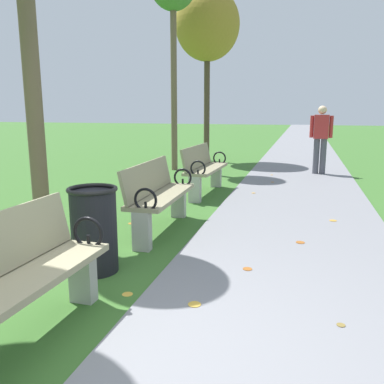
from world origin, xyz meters
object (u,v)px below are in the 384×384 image
(park_bench_1, at_px, (11,281))
(park_bench_3, at_px, (204,168))
(tree_4, at_px, (207,26))
(park_bench_2, at_px, (158,195))
(trash_bin, at_px, (94,229))
(pedestrian_walking, at_px, (321,136))

(park_bench_1, height_order, park_bench_3, same)
(tree_4, bearing_deg, park_bench_3, -77.24)
(park_bench_1, xyz_separation_m, park_bench_2, (-0.00, 2.76, 0.00))
(park_bench_3, distance_m, trash_bin, 3.88)
(park_bench_1, distance_m, park_bench_3, 5.22)
(park_bench_2, relative_size, park_bench_3, 1.00)
(park_bench_1, relative_size, park_bench_2, 1.00)
(park_bench_3, xyz_separation_m, tree_4, (-1.10, 4.85, 3.44))
(park_bench_1, relative_size, park_bench_3, 1.00)
(trash_bin, bearing_deg, park_bench_2, 84.05)
(trash_bin, bearing_deg, park_bench_3, 87.82)
(pedestrian_walking, bearing_deg, park_bench_3, -126.01)
(tree_4, height_order, trash_bin, tree_4)
(park_bench_2, bearing_deg, park_bench_3, 90.00)
(park_bench_1, distance_m, park_bench_2, 2.76)
(tree_4, bearing_deg, pedestrian_walking, -30.04)
(park_bench_2, height_order, trash_bin, park_bench_2)
(tree_4, distance_m, trash_bin, 9.45)
(park_bench_1, xyz_separation_m, trash_bin, (-0.15, 1.34, -0.06))
(park_bench_2, relative_size, tree_4, 0.32)
(park_bench_2, xyz_separation_m, trash_bin, (-0.15, -1.41, -0.06))
(trash_bin, bearing_deg, tree_4, 96.22)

